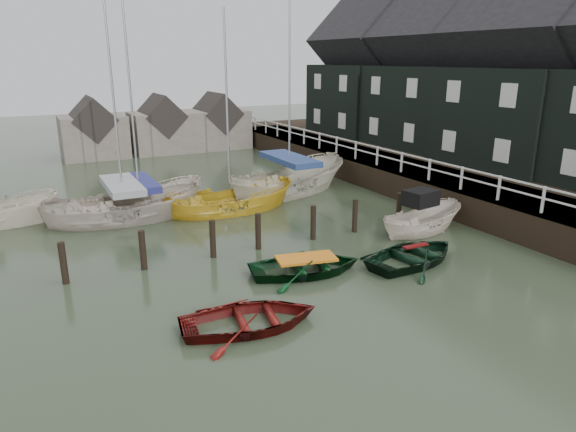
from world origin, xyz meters
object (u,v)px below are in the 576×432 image
motorboat (421,229)px  sailboat_d (289,191)px  sailboat_c (231,211)px  rowboat_green (306,273)px  sailboat_b (141,214)px  sailboat_a (125,218)px  rowboat_red (251,327)px  rowboat_dkgreen (414,262)px

motorboat → sailboat_d: 8.68m
sailboat_d → sailboat_c: bearing=97.2°
rowboat_green → sailboat_c: 8.17m
sailboat_b → sailboat_d: (8.10, 0.65, -0.01)m
rowboat_green → sailboat_d: 11.08m
rowboat_green → sailboat_a: bearing=37.5°
sailboat_c → sailboat_d: sailboat_d is taller
rowboat_red → sailboat_c: 11.22m
rowboat_green → rowboat_dkgreen: size_ratio=0.96×
rowboat_green → rowboat_red: bearing=140.7°
sailboat_d → sailboat_a: bearing=79.2°
rowboat_green → motorboat: 6.62m
rowboat_green → sailboat_b: size_ratio=0.32×
sailboat_d → rowboat_green: bearing=137.8°
rowboat_dkgreen → sailboat_b: bearing=25.0°
sailboat_b → sailboat_d: size_ratio=0.95×
rowboat_red → sailboat_c: bearing=-8.9°
rowboat_green → motorboat: (6.43, 1.59, 0.09)m
sailboat_a → sailboat_c: 4.81m
rowboat_red → motorboat: 10.38m
rowboat_red → sailboat_d: (7.72, 12.57, 0.06)m
sailboat_b → sailboat_c: sailboat_b is taller
motorboat → sailboat_d: size_ratio=0.36×
rowboat_dkgreen → sailboat_b: size_ratio=0.33×
sailboat_b → sailboat_d: sailboat_d is taller
motorboat → sailboat_d: bearing=3.4°
rowboat_dkgreen → sailboat_a: size_ratio=0.34×
sailboat_c → sailboat_a: bearing=81.8°
rowboat_red → motorboat: motorboat is taller
rowboat_dkgreen → sailboat_d: bearing=-14.2°
sailboat_b → sailboat_a: bearing=102.9°
rowboat_dkgreen → sailboat_a: 12.87m
rowboat_green → sailboat_b: sailboat_b is taller
sailboat_a → sailboat_c: size_ratio=1.13×
sailboat_d → rowboat_red: bearing=130.8°
sailboat_b → rowboat_dkgreen: bearing=-159.4°
motorboat → sailboat_b: (-9.92, 7.84, -0.03)m
rowboat_red → rowboat_dkgreen: (7.01, 1.56, 0.00)m
motorboat → sailboat_d: sailboat_d is taller
motorboat → sailboat_c: bearing=33.7°
sailboat_a → rowboat_dkgreen: bearing=-135.8°
rowboat_red → sailboat_d: bearing=-22.0°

